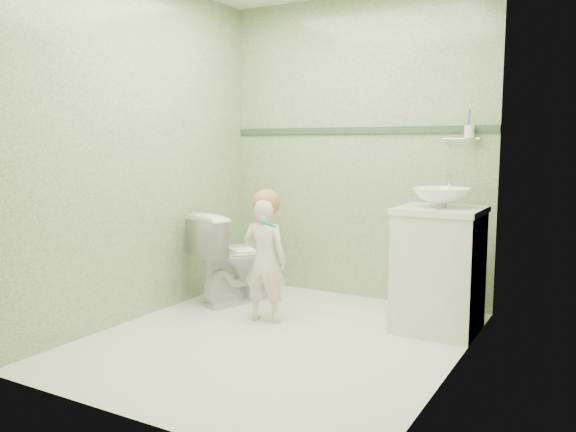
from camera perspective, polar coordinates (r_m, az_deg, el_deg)
The scene contains 12 objects.
ground at distance 3.78m, azimuth -1.15°, elevation -12.08°, with size 2.50×2.50×0.00m, color silver.
room_shell at distance 3.57m, azimuth -1.20°, elevation 6.45°, with size 2.50×2.54×2.40m.
trim_stripe at distance 4.67m, azimuth 6.67°, elevation 8.40°, with size 2.20×0.02×0.05m, color #304C38.
vanity at distance 3.98m, azimuth 14.65°, elevation -5.32°, with size 0.52×0.50×0.80m, color white.
counter at distance 3.91m, azimuth 14.83°, elevation 0.55°, with size 0.54×0.52×0.04m, color white.
basin at distance 3.91m, azimuth 14.87°, elevation 1.77°, with size 0.37×0.37×0.13m, color white.
faucet at distance 4.08m, azimuth 15.57°, elevation 3.09°, with size 0.03×0.13×0.18m.
cup_holder at distance 4.35m, azimuth 17.37°, elevation 7.94°, with size 0.26×0.07×0.21m.
toilet at distance 4.59m, azimuth -5.07°, elevation -4.02°, with size 0.40×0.70×0.72m, color white.
toddler at distance 4.05m, azimuth -2.31°, elevation -4.38°, with size 0.32×0.21×0.87m, color beige.
hair_cap at distance 4.01m, azimuth -2.15°, elevation 1.30°, with size 0.19×0.19×0.19m, color #AC6042.
teal_toothbrush at distance 3.86m, azimuth -2.01°, elevation -0.73°, with size 0.11×0.14×0.08m.
Camera 1 is at (1.83, -3.06, 1.24)m, focal length 36.03 mm.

